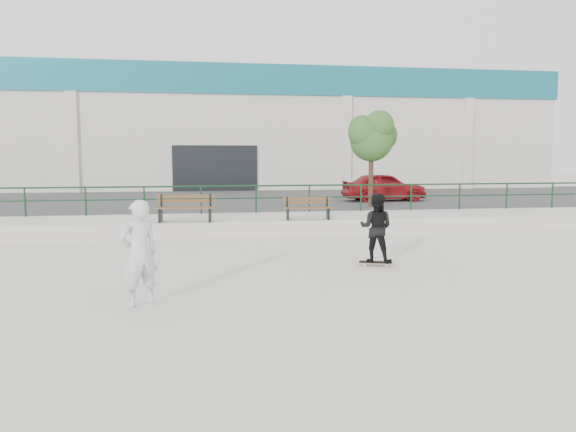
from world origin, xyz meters
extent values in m
plane|color=beige|center=(0.00, 0.00, 0.00)|extent=(120.00, 120.00, 0.00)
cube|color=beige|center=(0.00, 9.50, 0.25)|extent=(30.00, 3.00, 0.50)
cube|color=#404040|center=(0.00, 18.00, 0.25)|extent=(60.00, 14.00, 0.50)
cylinder|color=#14371F|center=(0.00, 10.80, 1.50)|extent=(28.00, 0.06, 0.06)
cylinder|color=#14371F|center=(0.00, 10.80, 1.05)|extent=(28.00, 0.05, 0.05)
cylinder|color=#14371F|center=(-7.00, 10.80, 1.00)|extent=(0.06, 0.06, 1.00)
cylinder|color=#14371F|center=(-5.00, 10.80, 1.00)|extent=(0.06, 0.06, 1.00)
cylinder|color=#14371F|center=(-3.00, 10.80, 1.00)|extent=(0.06, 0.06, 1.00)
cylinder|color=#14371F|center=(-1.00, 10.80, 1.00)|extent=(0.06, 0.06, 1.00)
cylinder|color=#14371F|center=(1.00, 10.80, 1.00)|extent=(0.06, 0.06, 1.00)
cylinder|color=#14371F|center=(3.00, 10.80, 1.00)|extent=(0.06, 0.06, 1.00)
cylinder|color=#14371F|center=(5.00, 10.80, 1.00)|extent=(0.06, 0.06, 1.00)
cylinder|color=#14371F|center=(7.00, 10.80, 1.00)|extent=(0.06, 0.06, 1.00)
cylinder|color=#14371F|center=(9.00, 10.80, 1.00)|extent=(0.06, 0.06, 1.00)
cylinder|color=#14371F|center=(11.00, 10.80, 1.00)|extent=(0.06, 0.06, 1.00)
cylinder|color=#14371F|center=(13.00, 10.80, 1.00)|extent=(0.06, 0.06, 1.00)
cube|color=beige|center=(0.00, 32.00, 4.00)|extent=(44.00, 16.00, 8.00)
cube|color=#19677D|center=(0.00, 32.00, 7.10)|extent=(44.20, 16.20, 1.80)
cube|color=black|center=(0.00, 23.95, 1.60)|extent=(5.00, 0.15, 3.20)
cube|color=beige|center=(-8.00, 23.90, 3.10)|extent=(0.60, 0.25, 6.20)
cube|color=beige|center=(8.00, 23.90, 3.10)|extent=(0.60, 0.25, 6.20)
cube|color=beige|center=(16.00, 23.90, 3.10)|extent=(0.60, 0.25, 6.20)
cube|color=brown|center=(-1.55, 8.21, 0.95)|extent=(1.89, 0.31, 0.04)
cube|color=brown|center=(-1.53, 8.40, 0.95)|extent=(1.89, 0.31, 0.04)
cube|color=brown|center=(-1.51, 8.59, 0.95)|extent=(1.89, 0.31, 0.04)
cube|color=brown|center=(-1.50, 8.67, 1.15)|extent=(1.88, 0.22, 0.10)
cube|color=brown|center=(-1.50, 8.67, 1.29)|extent=(1.88, 0.22, 0.10)
cube|color=black|center=(-2.31, 8.48, 0.72)|extent=(0.11, 0.53, 0.44)
cube|color=black|center=(-2.28, 8.75, 1.15)|extent=(0.07, 0.06, 0.44)
cube|color=black|center=(-0.75, 8.32, 0.72)|extent=(0.11, 0.53, 0.44)
cube|color=black|center=(-0.72, 8.59, 1.15)|extent=(0.07, 0.06, 0.44)
cube|color=brown|center=(2.45, 8.24, 0.89)|extent=(1.62, 0.24, 0.04)
cube|color=brown|center=(2.46, 8.40, 0.89)|extent=(1.62, 0.24, 0.04)
cube|color=brown|center=(2.47, 8.56, 0.89)|extent=(1.62, 0.24, 0.04)
cube|color=brown|center=(2.48, 8.63, 1.06)|extent=(1.61, 0.17, 0.09)
cube|color=brown|center=(2.48, 8.63, 1.18)|extent=(1.61, 0.17, 0.09)
cube|color=black|center=(1.79, 8.46, 0.69)|extent=(0.09, 0.45, 0.38)
cube|color=black|center=(1.81, 8.69, 1.06)|extent=(0.06, 0.05, 0.38)
cube|color=black|center=(3.13, 8.34, 0.69)|extent=(0.09, 0.45, 0.38)
cube|color=black|center=(3.15, 8.58, 1.06)|extent=(0.06, 0.05, 0.38)
cylinder|color=#4A3025|center=(5.93, 12.49, 1.67)|extent=(0.20, 0.20, 2.35)
sphere|color=#30531E|center=(5.93, 12.49, 3.24)|extent=(1.76, 1.76, 1.76)
sphere|color=#30531E|center=(6.41, 12.78, 3.43)|extent=(1.37, 1.37, 1.37)
sphere|color=#30531E|center=(5.53, 12.29, 3.53)|extent=(1.27, 1.27, 1.27)
sphere|color=#30531E|center=(6.12, 12.10, 3.82)|extent=(1.17, 1.17, 1.17)
sphere|color=#30531E|center=(5.63, 12.88, 3.72)|extent=(1.07, 1.07, 1.07)
imported|color=maroon|center=(7.48, 15.34, 1.16)|extent=(3.87, 1.58, 1.32)
cube|color=black|center=(3.00, 2.96, 0.09)|extent=(0.80, 0.43, 0.02)
cube|color=brown|center=(3.00, 2.96, 0.07)|extent=(0.80, 0.43, 0.01)
cube|color=#9E9FA3|center=(2.76, 3.04, 0.04)|extent=(0.11, 0.17, 0.03)
cube|color=#9E9FA3|center=(3.25, 2.88, 0.04)|extent=(0.11, 0.17, 0.03)
cylinder|color=#F2EAC9|center=(2.73, 2.95, 0.03)|extent=(0.06, 0.04, 0.06)
cylinder|color=#F2EAC9|center=(2.79, 3.13, 0.03)|extent=(0.06, 0.04, 0.06)
cylinder|color=#F2EAC9|center=(3.22, 2.79, 0.03)|extent=(0.06, 0.04, 0.06)
cylinder|color=#F2EAC9|center=(3.28, 2.97, 0.03)|extent=(0.06, 0.04, 0.06)
imported|color=black|center=(3.00, 2.96, 0.91)|extent=(0.99, 0.93, 1.63)
imported|color=silver|center=(-2.19, 0.21, 0.93)|extent=(0.81, 0.71, 1.86)
camera|label=1|loc=(-1.22, -9.68, 2.62)|focal=35.00mm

